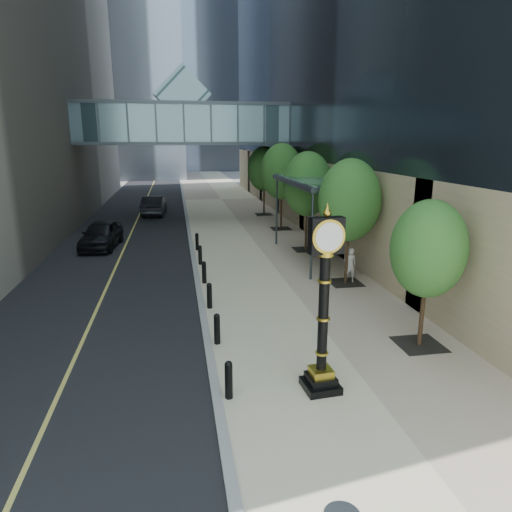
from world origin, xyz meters
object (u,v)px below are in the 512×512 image
(car_near, at_px, (101,234))
(car_far, at_px, (154,205))
(street_clock, at_px, (323,315))
(pedestrian, at_px, (350,265))

(car_near, distance_m, car_far, 12.26)
(street_clock, bearing_deg, car_near, 109.77)
(car_near, relative_size, car_far, 0.95)
(car_far, bearing_deg, street_clock, 104.39)
(street_clock, relative_size, car_far, 0.95)
(pedestrian, bearing_deg, car_near, -30.79)
(pedestrian, height_order, car_near, pedestrian)
(pedestrian, distance_m, car_near, 15.23)
(pedestrian, distance_m, car_far, 23.23)
(car_far, bearing_deg, pedestrian, 118.21)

